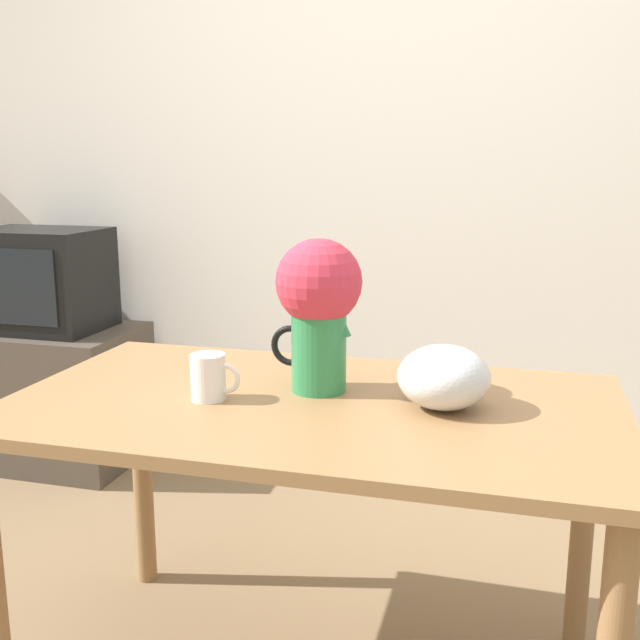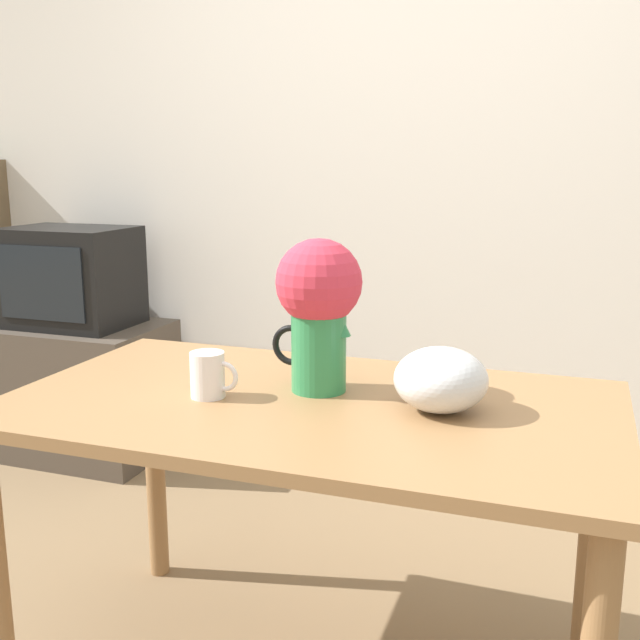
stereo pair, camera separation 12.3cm
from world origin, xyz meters
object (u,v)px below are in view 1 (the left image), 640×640
at_px(flower_vase, 319,301).
at_px(tv_set, 40,280).
at_px(coffee_mug, 209,377).
at_px(white_bowl, 444,377).

height_order(flower_vase, tv_set, flower_vase).
height_order(coffee_mug, white_bowl, white_bowl).
relative_size(coffee_mug, white_bowl, 0.57).
bearing_deg(white_bowl, tv_set, 148.90).
relative_size(flower_vase, coffee_mug, 3.08).
xyz_separation_m(flower_vase, tv_set, (-1.52, 1.05, -0.17)).
xyz_separation_m(flower_vase, coffee_mug, (-0.23, -0.14, -0.17)).
relative_size(flower_vase, tv_set, 0.69).
bearing_deg(flower_vase, tv_set, 145.43).
distance_m(flower_vase, coffee_mug, 0.31).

